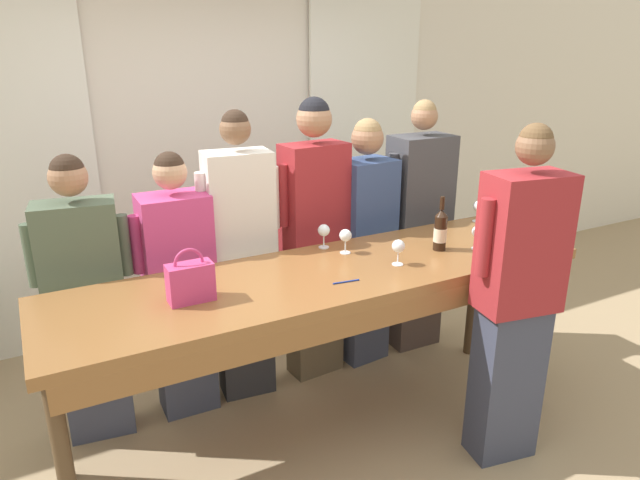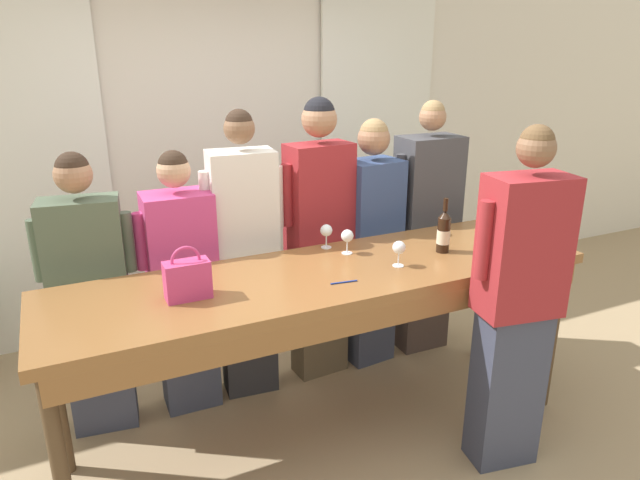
{
  "view_description": "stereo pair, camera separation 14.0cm",
  "coord_description": "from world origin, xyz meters",
  "px_view_note": "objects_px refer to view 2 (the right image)",
  "views": [
    {
      "loc": [
        -1.36,
        -2.45,
        2.18
      ],
      "look_at": [
        0.0,
        0.08,
        1.18
      ],
      "focal_mm": 32.0,
      "sensor_mm": 36.0,
      "label": 1
    },
    {
      "loc": [
        -1.24,
        -2.52,
        2.18
      ],
      "look_at": [
        0.0,
        0.08,
        1.18
      ],
      "focal_mm": 32.0,
      "sensor_mm": 36.0,
      "label": 2
    }
  ],
  "objects_px": {
    "wine_bottle": "(444,232)",
    "wine_glass_center_right": "(326,231)",
    "wine_glass_front_mid": "(486,209)",
    "guest_pink_top": "(183,284)",
    "guest_striped_shirt": "(319,238)",
    "handbag": "(187,279)",
    "wine_glass_back_left": "(489,218)",
    "guest_navy_coat": "(371,242)",
    "wine_glass_center_mid": "(548,237)",
    "guest_beige_cap": "(426,230)",
    "guest_olive_jacket": "(90,296)",
    "guest_cream_sweater": "(245,257)",
    "host_pouring": "(517,304)",
    "wine_glass_center_left": "(347,237)",
    "wine_glass_front_right": "(482,235)",
    "wine_glass_front_left": "(399,248)",
    "tasting_bar": "(328,289)"
  },
  "relations": [
    {
      "from": "wine_glass_center_right",
      "to": "guest_cream_sweater",
      "type": "bearing_deg",
      "value": 141.11
    },
    {
      "from": "tasting_bar",
      "to": "guest_navy_coat",
      "type": "xyz_separation_m",
      "value": [
        0.66,
        0.68,
        -0.05
      ]
    },
    {
      "from": "guest_navy_coat",
      "to": "guest_olive_jacket",
      "type": "bearing_deg",
      "value": 180.0
    },
    {
      "from": "wine_glass_back_left",
      "to": "guest_navy_coat",
      "type": "relative_size",
      "value": 0.08
    },
    {
      "from": "wine_glass_center_left",
      "to": "wine_glass_center_mid",
      "type": "relative_size",
      "value": 1.0
    },
    {
      "from": "handbag",
      "to": "wine_glass_front_right",
      "type": "xyz_separation_m",
      "value": [
        1.68,
        -0.1,
        0.0
      ]
    },
    {
      "from": "wine_glass_center_left",
      "to": "wine_glass_center_right",
      "type": "relative_size",
      "value": 1.0
    },
    {
      "from": "guest_olive_jacket",
      "to": "guest_cream_sweater",
      "type": "xyz_separation_m",
      "value": [
        0.91,
        -0.0,
        0.09
      ]
    },
    {
      "from": "handbag",
      "to": "guest_pink_top",
      "type": "bearing_deg",
      "value": 80.91
    },
    {
      "from": "wine_glass_back_left",
      "to": "guest_cream_sweater",
      "type": "bearing_deg",
      "value": 160.18
    },
    {
      "from": "guest_cream_sweater",
      "to": "host_pouring",
      "type": "distance_m",
      "value": 1.61
    },
    {
      "from": "wine_glass_front_right",
      "to": "guest_pink_top",
      "type": "xyz_separation_m",
      "value": [
        -1.57,
        0.77,
        -0.32
      ]
    },
    {
      "from": "guest_striped_shirt",
      "to": "handbag",
      "type": "bearing_deg",
      "value": -146.12
    },
    {
      "from": "wine_glass_front_mid",
      "to": "wine_glass_center_left",
      "type": "height_order",
      "value": "same"
    },
    {
      "from": "host_pouring",
      "to": "guest_striped_shirt",
      "type": "bearing_deg",
      "value": 112.52
    },
    {
      "from": "wine_glass_center_left",
      "to": "guest_beige_cap",
      "type": "relative_size",
      "value": 0.08
    },
    {
      "from": "wine_glass_front_left",
      "to": "host_pouring",
      "type": "relative_size",
      "value": 0.08
    },
    {
      "from": "guest_cream_sweater",
      "to": "guest_striped_shirt",
      "type": "bearing_deg",
      "value": 0.0
    },
    {
      "from": "wine_glass_center_mid",
      "to": "guest_pink_top",
      "type": "distance_m",
      "value": 2.14
    },
    {
      "from": "wine_glass_center_right",
      "to": "guest_striped_shirt",
      "type": "xyz_separation_m",
      "value": [
        0.11,
        0.32,
        -0.16
      ]
    },
    {
      "from": "wine_bottle",
      "to": "wine_glass_front_right",
      "type": "distance_m",
      "value": 0.22
    },
    {
      "from": "wine_glass_center_right",
      "to": "guest_beige_cap",
      "type": "bearing_deg",
      "value": 18.78
    },
    {
      "from": "host_pouring",
      "to": "wine_glass_center_left",
      "type": "bearing_deg",
      "value": 125.61
    },
    {
      "from": "tasting_bar",
      "to": "guest_navy_coat",
      "type": "bearing_deg",
      "value": 45.87
    },
    {
      "from": "wine_glass_front_left",
      "to": "wine_glass_front_right",
      "type": "relative_size",
      "value": 1.0
    },
    {
      "from": "handbag",
      "to": "wine_glass_front_mid",
      "type": "height_order",
      "value": "handbag"
    },
    {
      "from": "wine_glass_front_right",
      "to": "wine_glass_back_left",
      "type": "relative_size",
      "value": 1.0
    },
    {
      "from": "wine_glass_front_mid",
      "to": "host_pouring",
      "type": "relative_size",
      "value": 0.08
    },
    {
      "from": "wine_glass_center_mid",
      "to": "wine_glass_back_left",
      "type": "xyz_separation_m",
      "value": [
        -0.05,
        0.43,
        0.0
      ]
    },
    {
      "from": "wine_glass_front_mid",
      "to": "guest_pink_top",
      "type": "bearing_deg",
      "value": 169.72
    },
    {
      "from": "wine_glass_front_mid",
      "to": "wine_glass_back_left",
      "type": "bearing_deg",
      "value": -125.74
    },
    {
      "from": "wine_glass_front_mid",
      "to": "guest_navy_coat",
      "type": "relative_size",
      "value": 0.08
    },
    {
      "from": "wine_glass_front_mid",
      "to": "host_pouring",
      "type": "bearing_deg",
      "value": -121.64
    },
    {
      "from": "wine_glass_front_right",
      "to": "wine_glass_center_mid",
      "type": "bearing_deg",
      "value": -30.01
    },
    {
      "from": "wine_glass_center_mid",
      "to": "guest_beige_cap",
      "type": "distance_m",
      "value": 0.99
    },
    {
      "from": "handbag",
      "to": "wine_glass_center_mid",
      "type": "xyz_separation_m",
      "value": [
        2.0,
        -0.28,
        0.0
      ]
    },
    {
      "from": "wine_glass_front_left",
      "to": "guest_navy_coat",
      "type": "distance_m",
      "value": 0.84
    },
    {
      "from": "wine_glass_front_mid",
      "to": "wine_glass_front_right",
      "type": "distance_m",
      "value": 0.57
    },
    {
      "from": "wine_glass_front_mid",
      "to": "guest_olive_jacket",
      "type": "distance_m",
      "value": 2.52
    },
    {
      "from": "host_pouring",
      "to": "wine_glass_center_mid",
      "type": "bearing_deg",
      "value": 30.92
    },
    {
      "from": "guest_navy_coat",
      "to": "guest_pink_top",
      "type": "bearing_deg",
      "value": 180.0
    },
    {
      "from": "guest_olive_jacket",
      "to": "guest_beige_cap",
      "type": "relative_size",
      "value": 0.91
    },
    {
      "from": "wine_bottle",
      "to": "wine_glass_center_right",
      "type": "xyz_separation_m",
      "value": [
        -0.58,
        0.35,
        -0.02
      ]
    },
    {
      "from": "wine_glass_front_right",
      "to": "wine_glass_back_left",
      "type": "xyz_separation_m",
      "value": [
        0.27,
        0.25,
        0.0
      ]
    },
    {
      "from": "guest_pink_top",
      "to": "wine_bottle",
      "type": "bearing_deg",
      "value": -26.26
    },
    {
      "from": "guest_navy_coat",
      "to": "guest_beige_cap",
      "type": "height_order",
      "value": "guest_beige_cap"
    },
    {
      "from": "wine_glass_back_left",
      "to": "wine_glass_front_right",
      "type": "bearing_deg",
      "value": -137.42
    },
    {
      "from": "guest_navy_coat",
      "to": "guest_beige_cap",
      "type": "xyz_separation_m",
      "value": [
        0.45,
        -0.0,
        0.03
      ]
    },
    {
      "from": "wine_glass_front_right",
      "to": "guest_navy_coat",
      "type": "height_order",
      "value": "guest_navy_coat"
    },
    {
      "from": "wine_glass_front_right",
      "to": "wine_glass_center_mid",
      "type": "xyz_separation_m",
      "value": [
        0.32,
        -0.19,
        0.0
      ]
    }
  ]
}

